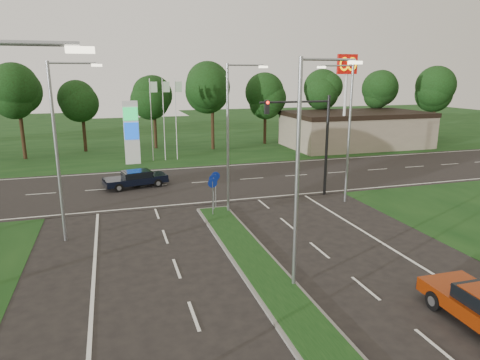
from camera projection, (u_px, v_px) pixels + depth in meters
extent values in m
cube|color=black|center=(153.00, 133.00, 62.65)|extent=(160.00, 50.00, 0.02)
cube|color=black|center=(192.00, 183.00, 33.85)|extent=(160.00, 12.00, 0.02)
cube|color=slate|center=(296.00, 314.00, 15.26)|extent=(2.00, 26.00, 0.12)
cube|color=gray|center=(356.00, 130.00, 50.73)|extent=(16.00, 9.00, 4.00)
cylinder|color=gray|center=(297.00, 179.00, 16.28)|extent=(0.16, 0.16, 9.00)
cylinder|color=gray|center=(329.00, 60.00, 15.53)|extent=(2.20, 0.10, 0.10)
cube|color=#FFF2CC|center=(355.00, 63.00, 15.87)|extent=(0.50, 0.22, 0.12)
cylinder|color=gray|center=(228.00, 141.00, 25.57)|extent=(0.16, 0.16, 9.00)
cylinder|color=gray|center=(246.00, 65.00, 24.82)|extent=(2.20, 0.10, 0.10)
cube|color=#FFF2CC|center=(263.00, 67.00, 25.16)|extent=(0.50, 0.22, 0.12)
cylinder|color=gray|center=(12.00, 43.00, 7.34)|extent=(2.20, 0.10, 0.10)
cube|color=#FFF2CC|center=(80.00, 50.00, 7.67)|extent=(0.50, 0.22, 0.12)
cylinder|color=gray|center=(57.00, 155.00, 21.09)|extent=(0.16, 0.16, 9.00)
cylinder|color=gray|center=(72.00, 63.00, 20.34)|extent=(2.20, 0.10, 0.10)
cube|color=#FFF2CC|center=(97.00, 65.00, 20.67)|extent=(0.50, 0.22, 0.12)
cylinder|color=gray|center=(349.00, 135.00, 27.88)|extent=(0.16, 0.16, 9.00)
cylinder|color=gray|center=(338.00, 66.00, 26.51)|extent=(2.20, 0.10, 0.10)
cube|color=#FFF2CC|center=(322.00, 67.00, 26.23)|extent=(0.50, 0.22, 0.12)
cylinder|color=black|center=(327.00, 146.00, 29.84)|extent=(0.20, 0.20, 7.00)
cylinder|color=black|center=(295.00, 102.00, 28.39)|extent=(5.00, 0.14, 0.14)
cube|color=black|center=(267.00, 107.00, 27.90)|extent=(0.28, 0.28, 0.90)
sphere|color=#FF190C|center=(268.00, 103.00, 27.66)|extent=(0.20, 0.20, 0.20)
cylinder|color=gray|center=(213.00, 199.00, 25.61)|extent=(0.06, 0.06, 2.20)
cylinder|color=#0C26A5|center=(212.00, 183.00, 25.37)|extent=(0.56, 0.04, 0.56)
cylinder|color=gray|center=(214.00, 194.00, 26.62)|extent=(0.06, 0.06, 2.20)
cylinder|color=#0C26A5|center=(213.00, 179.00, 26.38)|extent=(0.56, 0.04, 0.56)
cylinder|color=gray|center=(216.00, 191.00, 27.36)|extent=(0.06, 0.06, 2.20)
cylinder|color=#0C26A5|center=(216.00, 176.00, 27.12)|extent=(0.56, 0.04, 0.56)
cube|color=silver|center=(132.00, 133.00, 40.36)|extent=(1.40, 0.30, 6.00)
cube|color=#0CA53F|center=(130.00, 114.00, 39.77)|extent=(1.30, 0.08, 1.20)
cube|color=#0C3FBF|center=(131.00, 131.00, 40.15)|extent=(1.30, 0.08, 1.60)
cylinder|color=silver|center=(151.00, 121.00, 41.62)|extent=(0.08, 0.08, 8.00)
cube|color=#B2D8B2|center=(153.00, 87.00, 40.95)|extent=(0.70, 0.02, 1.00)
cylinder|color=silver|center=(164.00, 120.00, 41.96)|extent=(0.08, 0.08, 8.00)
cube|color=#B2D8B2|center=(166.00, 87.00, 41.29)|extent=(0.70, 0.02, 1.00)
cylinder|color=silver|center=(176.00, 120.00, 42.29)|extent=(0.08, 0.08, 8.00)
cube|color=#B2D8B2|center=(178.00, 87.00, 41.62)|extent=(0.70, 0.02, 1.00)
cylinder|color=silver|center=(345.00, 107.00, 45.16)|extent=(0.30, 0.30, 10.00)
cube|color=#BF0C07|center=(347.00, 64.00, 44.10)|extent=(2.20, 0.35, 2.00)
torus|color=#FFC600|center=(344.00, 64.00, 43.77)|extent=(1.06, 0.16, 1.06)
torus|color=#FFC600|center=(352.00, 64.00, 44.03)|extent=(1.06, 0.16, 1.06)
cylinder|color=black|center=(165.00, 131.00, 48.19)|extent=(0.36, 0.36, 4.40)
sphere|color=black|center=(163.00, 92.00, 47.15)|extent=(6.00, 6.00, 6.00)
sphere|color=black|center=(166.00, 83.00, 46.81)|extent=(4.80, 4.80, 4.80)
cylinder|color=black|center=(434.00, 301.00, 15.58)|extent=(0.24, 0.71, 0.71)
cylinder|color=black|center=(476.00, 294.00, 16.08)|extent=(0.24, 0.71, 0.71)
cube|color=black|center=(136.00, 180.00, 32.52)|extent=(4.88, 2.75, 0.47)
cube|color=black|center=(136.00, 174.00, 32.45)|extent=(2.30, 1.96, 0.44)
cube|color=black|center=(136.00, 171.00, 32.40)|extent=(1.92, 1.80, 0.04)
cylinder|color=black|center=(119.00, 188.00, 31.17)|extent=(0.68, 0.33, 0.65)
cylinder|color=black|center=(114.00, 183.00, 32.64)|extent=(0.68, 0.33, 0.65)
cylinder|color=black|center=(158.00, 183.00, 32.52)|extent=(0.68, 0.33, 0.65)
cylinder|color=black|center=(151.00, 178.00, 33.99)|extent=(0.68, 0.33, 0.65)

